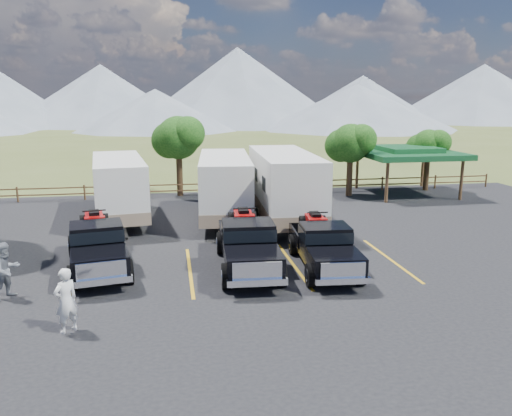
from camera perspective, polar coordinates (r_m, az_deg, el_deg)
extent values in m
plane|color=#4B5725|center=(15.53, 0.64, -11.84)|extent=(320.00, 320.00, 0.00)
cube|color=black|center=(18.25, -1.08, -7.95)|extent=(44.00, 34.00, 0.04)
cube|color=gold|center=(19.31, -19.61, -7.46)|extent=(0.12, 5.50, 0.01)
cube|color=gold|center=(19.01, -7.56, -7.13)|extent=(0.12, 5.50, 0.01)
cube|color=gold|center=(19.55, 4.31, -6.50)|extent=(0.12, 5.50, 0.01)
cube|color=gold|center=(20.85, 15.09, -5.68)|extent=(0.12, 5.50, 0.01)
cylinder|color=black|center=(33.38, 10.63, 3.70)|extent=(0.39, 0.39, 2.80)
sphere|color=#123F0F|center=(33.13, 10.78, 7.29)|extent=(2.52, 2.52, 2.52)
sphere|color=#123F0F|center=(32.88, 11.96, 7.67)|extent=(1.98, 1.98, 1.98)
sphere|color=#123F0F|center=(33.34, 9.71, 7.05)|extent=(2.16, 2.16, 2.16)
cylinder|color=black|center=(36.79, 18.90, 3.82)|extent=(0.38, 0.38, 2.52)
sphere|color=#123F0F|center=(36.57, 19.11, 6.75)|extent=(2.24, 2.24, 2.24)
sphere|color=#123F0F|center=(36.44, 20.10, 7.04)|extent=(1.76, 1.76, 1.76)
sphere|color=#123F0F|center=(36.68, 18.21, 6.57)|extent=(1.92, 1.92, 1.92)
cylinder|color=black|center=(33.27, -8.73, 3.98)|extent=(0.41, 0.41, 3.08)
sphere|color=#123F0F|center=(33.01, -8.86, 7.95)|extent=(2.80, 2.80, 2.80)
sphere|color=#123F0F|center=(32.50, -7.79, 8.45)|extent=(2.20, 2.20, 2.20)
sphere|color=#123F0F|center=(33.46, -9.83, 7.63)|extent=(2.40, 2.40, 2.40)
cylinder|color=brown|center=(34.26, -25.61, 1.37)|extent=(0.12, 0.12, 1.00)
cylinder|color=brown|center=(33.38, -19.00, 1.66)|extent=(0.12, 0.12, 1.00)
cylinder|color=brown|center=(32.97, -12.12, 1.94)|extent=(0.12, 0.12, 1.00)
cylinder|color=brown|center=(33.04, -5.18, 2.19)|extent=(0.12, 0.12, 1.00)
cylinder|color=brown|center=(33.59, 1.64, 2.41)|extent=(0.12, 0.12, 1.00)
cylinder|color=brown|center=(34.59, 8.16, 2.58)|extent=(0.12, 0.12, 1.00)
cylinder|color=brown|center=(36.02, 14.23, 2.72)|extent=(0.12, 0.12, 1.00)
cylinder|color=brown|center=(37.81, 19.79, 2.81)|extent=(0.12, 0.12, 1.00)
cylinder|color=brown|center=(39.93, 24.80, 2.87)|extent=(0.12, 0.12, 1.00)
cube|color=brown|center=(33.26, -1.74, 2.22)|extent=(36.00, 0.06, 0.08)
cube|color=brown|center=(33.19, -1.74, 2.90)|extent=(36.00, 0.06, 0.08)
cylinder|color=brown|center=(31.68, 14.73, 2.85)|extent=(0.20, 0.20, 2.60)
cylinder|color=brown|center=(36.23, 11.49, 4.19)|extent=(0.20, 0.20, 2.60)
cylinder|color=brown|center=(34.05, 22.43, 2.96)|extent=(0.20, 0.20, 2.60)
cylinder|color=brown|center=(38.32, 18.50, 4.24)|extent=(0.20, 0.20, 2.60)
cube|color=#18542B|center=(34.80, 16.94, 5.97)|extent=(6.20, 6.20, 0.35)
cube|color=#18542B|center=(34.77, 16.98, 6.46)|extent=(3.50, 3.50, 0.35)
cone|color=slate|center=(126.85, -17.19, 12.27)|extent=(44.00, 44.00, 14.00)
cone|color=slate|center=(123.05, -2.12, 13.74)|extent=(52.00, 52.00, 18.00)
cone|color=slate|center=(137.54, 12.05, 12.11)|extent=(40.00, 40.00, 12.00)
cone|color=slate|center=(148.90, 24.44, 11.88)|extent=(50.00, 50.00, 15.00)
cone|color=slate|center=(100.96, -11.38, 10.94)|extent=(32.00, 32.00, 8.00)
cone|color=slate|center=(104.88, 11.42, 11.26)|extent=(40.00, 40.00, 9.00)
cube|color=black|center=(19.77, -17.61, -4.98)|extent=(2.74, 5.82, 0.35)
cube|color=black|center=(17.86, -17.43, -5.61)|extent=(2.16, 2.06, 0.49)
cube|color=black|center=(19.46, -17.73, -3.10)|extent=(2.08, 1.82, 0.98)
cube|color=black|center=(19.42, -17.76, -2.68)|extent=(2.13, 1.89, 0.44)
cube|color=black|center=(21.39, -17.87, -2.93)|extent=(2.26, 2.64, 0.54)
cube|color=white|center=(16.93, -17.26, -6.78)|extent=(1.56, 0.35, 0.54)
cube|color=white|center=(17.00, -17.16, -8.03)|extent=(1.92, 0.50, 0.22)
cube|color=white|center=(22.61, -17.93, -2.97)|extent=(1.92, 0.49, 0.22)
cylinder|color=black|center=(17.98, -20.26, -7.52)|extent=(0.44, 0.92, 0.88)
cylinder|color=black|center=(18.02, -14.36, -7.07)|extent=(0.44, 0.92, 0.88)
cylinder|color=black|center=(21.68, -20.24, -4.12)|extent=(0.44, 0.92, 0.88)
cylinder|color=black|center=(21.72, -15.38, -3.76)|extent=(0.44, 0.92, 0.88)
cube|color=#940808|center=(21.23, -17.98, -1.20)|extent=(0.90, 1.37, 0.34)
cube|color=black|center=(21.18, -18.03, -0.56)|extent=(0.51, 0.79, 0.18)
cube|color=#940808|center=(20.68, -17.95, -1.28)|extent=(0.83, 0.47, 0.22)
cylinder|color=black|center=(20.70, -18.02, -0.29)|extent=(0.88, 0.21, 0.06)
cylinder|color=black|center=(20.75, -19.11, -2.15)|extent=(0.35, 0.58, 0.55)
cylinder|color=black|center=(20.77, -16.68, -1.97)|extent=(0.35, 0.58, 0.55)
cylinder|color=black|center=(21.80, -19.16, -1.47)|extent=(0.35, 0.58, 0.55)
cylinder|color=black|center=(21.81, -16.85, -1.30)|extent=(0.35, 0.58, 0.55)
cube|color=black|center=(18.94, -0.93, -5.10)|extent=(2.14, 5.80, 0.36)
cube|color=black|center=(17.00, -0.27, -5.86)|extent=(2.02, 1.90, 0.50)
cube|color=black|center=(18.61, -0.90, -3.09)|extent=(1.96, 1.66, 1.00)
cube|color=black|center=(18.57, -0.90, -2.65)|extent=(2.01, 1.72, 0.45)
cube|color=black|center=(20.58, -1.45, -2.85)|extent=(2.05, 2.50, 0.55)
cube|color=white|center=(16.06, 0.15, -7.17)|extent=(1.61, 0.16, 0.55)
cube|color=white|center=(16.14, 0.17, -8.52)|extent=(1.97, 0.28, 0.22)
cube|color=white|center=(21.82, -1.74, -2.87)|extent=(1.97, 0.26, 0.22)
cylinder|color=black|center=(17.05, -3.42, -7.79)|extent=(0.35, 0.92, 0.90)
cylinder|color=black|center=(17.25, 2.89, -7.54)|extent=(0.35, 0.92, 0.90)
cylinder|color=black|center=(20.82, -4.08, -4.01)|extent=(0.35, 0.92, 0.90)
cylinder|color=black|center=(20.98, 1.08, -3.84)|extent=(0.35, 0.92, 0.90)
cube|color=#940808|center=(20.41, -1.46, -1.02)|extent=(0.77, 1.34, 0.35)
cube|color=black|center=(20.35, -1.46, -0.34)|extent=(0.44, 0.77, 0.18)
cube|color=#940808|center=(19.85, -1.31, -1.11)|extent=(0.82, 0.39, 0.22)
cylinder|color=black|center=(19.87, -1.34, -0.06)|extent=(0.90, 0.11, 0.06)
cylinder|color=black|center=(19.89, -2.60, -1.99)|extent=(0.29, 0.57, 0.56)
cylinder|color=black|center=(19.97, -0.02, -1.91)|extent=(0.29, 0.57, 0.56)
cylinder|color=black|center=(20.96, -2.82, -1.24)|extent=(0.29, 0.57, 0.56)
cylinder|color=black|center=(21.03, -0.37, -1.17)|extent=(0.29, 0.57, 0.56)
cube|color=black|center=(19.15, 7.74, -5.16)|extent=(2.11, 5.40, 0.33)
cube|color=black|center=(17.40, 9.10, -5.84)|extent=(1.90, 1.80, 0.46)
cube|color=black|center=(18.86, 7.88, -3.32)|extent=(1.85, 1.58, 0.93)
cube|color=black|center=(18.82, 7.89, -2.91)|extent=(1.89, 1.63, 0.42)
cube|color=black|center=(20.64, 6.72, -3.08)|extent=(1.95, 2.36, 0.51)
cube|color=white|center=(16.55, 9.91, -7.01)|extent=(1.49, 0.19, 0.51)
cube|color=white|center=(16.62, 9.92, -8.22)|extent=(1.83, 0.31, 0.20)
cube|color=white|center=(21.77, 6.09, -3.09)|extent=(1.83, 0.29, 0.20)
cylinder|color=black|center=(17.33, 6.27, -7.63)|extent=(0.34, 0.85, 0.84)
cylinder|color=black|center=(17.75, 11.84, -7.33)|extent=(0.34, 0.85, 0.84)
cylinder|color=black|center=(20.75, 4.23, -4.16)|extent=(0.34, 0.85, 0.84)
cylinder|color=black|center=(21.11, 8.92, -3.99)|extent=(0.34, 0.85, 0.84)
cube|color=#940808|center=(20.48, 6.77, -1.40)|extent=(0.74, 1.25, 0.32)
cube|color=black|center=(20.43, 6.78, -0.76)|extent=(0.42, 0.72, 0.17)
cube|color=#940808|center=(19.98, 7.08, -1.49)|extent=(0.77, 0.38, 0.20)
cylinder|color=black|center=(19.99, 7.05, -0.52)|extent=(0.84, 0.12, 0.06)
cylinder|color=black|center=(19.96, 5.89, -2.29)|extent=(0.28, 0.54, 0.52)
cylinder|color=black|center=(20.14, 8.22, -2.23)|extent=(0.28, 0.54, 0.52)
cylinder|color=black|center=(20.93, 5.34, -1.58)|extent=(0.28, 0.54, 0.52)
cylinder|color=black|center=(21.10, 7.57, -1.52)|extent=(0.28, 0.54, 0.52)
cube|color=white|center=(27.05, -15.39, 2.63)|extent=(3.43, 7.85, 2.73)
cube|color=gray|center=(27.24, -15.26, 0.43)|extent=(3.46, 7.89, 0.61)
cube|color=black|center=(25.12, -18.03, 2.36)|extent=(0.14, 0.90, 0.61)
cube|color=black|center=(25.21, -12.46, 2.72)|extent=(0.14, 0.90, 0.61)
cylinder|color=black|center=(27.63, -17.59, -0.63)|extent=(0.35, 0.74, 0.71)
cylinder|color=black|center=(27.71, -12.88, -0.31)|extent=(0.35, 0.74, 0.71)
cube|color=black|center=(22.75, -14.67, -2.81)|extent=(0.37, 1.82, 0.10)
cube|color=white|center=(26.12, -3.59, 2.85)|extent=(3.19, 8.02, 2.82)
cube|color=gray|center=(26.33, -3.56, 0.50)|extent=(3.22, 8.06, 0.63)
cube|color=black|center=(24.16, -6.51, 2.68)|extent=(0.10, 0.94, 0.63)
cube|color=black|center=(24.21, -0.51, 2.78)|extent=(0.10, 0.94, 0.63)
cylinder|color=black|center=(26.75, -6.08, -0.50)|extent=(0.33, 0.75, 0.73)
cylinder|color=black|center=(26.80, -1.04, -0.41)|extent=(0.33, 0.75, 0.73)
cube|color=black|center=(21.71, -3.28, -3.11)|extent=(0.29, 1.88, 0.10)
cube|color=white|center=(25.55, 3.25, 2.95)|extent=(3.06, 8.49, 3.01)
cube|color=gray|center=(25.77, 3.21, 0.38)|extent=(3.09, 8.53, 0.67)
cube|color=black|center=(23.24, 0.90, 2.77)|extent=(0.07, 1.00, 0.67)
cube|color=black|center=(23.77, 7.38, 2.88)|extent=(0.07, 1.00, 0.67)
cylinder|color=black|center=(26.02, 0.34, -0.74)|extent=(0.31, 0.79, 0.78)
cylinder|color=black|center=(26.46, 5.75, -0.58)|extent=(0.31, 0.79, 0.78)
cube|color=black|center=(20.93, 5.75, -3.64)|extent=(0.23, 2.01, 0.11)
imported|color=white|center=(14.84, -20.90, -9.84)|extent=(0.80, 0.78, 1.85)
imported|color=slate|center=(18.06, -26.60, -6.37)|extent=(1.11, 1.14, 1.86)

